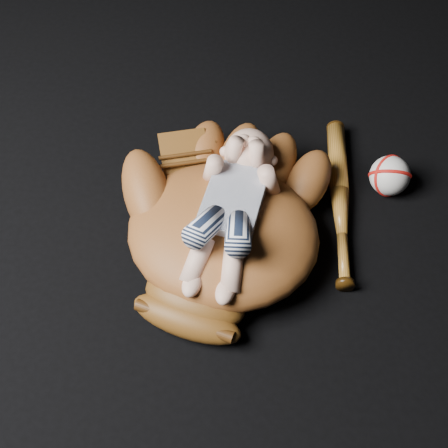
# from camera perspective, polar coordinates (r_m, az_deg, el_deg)

# --- Properties ---
(baseball_glove) EXTENTS (0.60, 0.64, 0.16)m
(baseball_glove) POSITION_cam_1_polar(r_m,az_deg,el_deg) (1.18, -0.09, -0.25)
(baseball_glove) COLOR brown
(baseball_glove) RESTS_ON ground
(newborn_baby) EXTENTS (0.25, 0.40, 0.15)m
(newborn_baby) POSITION_cam_1_polar(r_m,az_deg,el_deg) (1.14, 0.51, 1.28)
(newborn_baby) COLOR #DBA78D
(newborn_baby) RESTS_ON baseball_glove
(baseball_bat) EXTENTS (0.05, 0.43, 0.04)m
(baseball_bat) POSITION_cam_1_polar(r_m,az_deg,el_deg) (1.32, 10.55, 2.15)
(baseball_bat) COLOR #A1651F
(baseball_bat) RESTS_ON ground
(baseball) EXTENTS (0.11, 0.11, 0.09)m
(baseball) POSITION_cam_1_polar(r_m,az_deg,el_deg) (1.36, 14.92, 4.29)
(baseball) COLOR silver
(baseball) RESTS_ON ground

